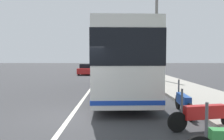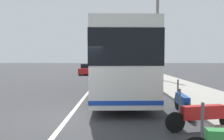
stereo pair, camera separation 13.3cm
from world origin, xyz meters
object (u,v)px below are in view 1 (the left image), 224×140
motorcycle_by_tree (183,102)px  utility_pole (156,37)px  coach_bus (117,60)px  car_ahead_same_lane (114,67)px  car_oncoming (114,69)px  car_far_distant (87,69)px  motorcycle_nearest_curb (204,114)px  car_side_street (116,65)px

motorcycle_by_tree → utility_pole: (12.65, -1.65, 3.78)m
coach_bus → car_ahead_same_lane: 23.92m
car_oncoming → coach_bus: bearing=-176.4°
coach_bus → car_oncoming: size_ratio=2.99×
motorcycle_by_tree → car_far_distant: (20.56, 6.10, 0.21)m
coach_bus → car_ahead_same_lane: (23.89, 0.00, -1.36)m
motorcycle_nearest_curb → car_oncoming: (23.21, 2.46, 0.24)m
car_far_distant → utility_pole: bearing=48.4°
car_oncoming → car_far_distant: 3.75m
motorcycle_nearest_curb → motorcycle_by_tree: bearing=-101.4°
car_oncoming → car_far_distant: bearing=106.8°
car_far_distant → car_ahead_same_lane: 9.46m
motorcycle_by_tree → coach_bus: bearing=28.0°
car_side_street → motorcycle_by_tree: bearing=-175.1°
motorcycle_by_tree → car_ahead_same_lane: (29.24, 2.36, 0.21)m
car_far_distant → car_side_street: car_side_street is taller
car_oncoming → motorcycle_by_tree: bearing=-170.3°
coach_bus → car_side_street: size_ratio=2.83×
motorcycle_by_tree → car_far_distant: 21.45m
motorcycle_by_tree → car_ahead_same_lane: 29.33m
motorcycle_nearest_curb → car_side_street: size_ratio=0.52×
motorcycle_nearest_curb → car_far_distant: car_far_distant is taller
car_oncoming → car_ahead_same_lane: size_ratio=0.92×
utility_pole → motorcycle_by_tree: bearing=172.6°
car_side_street → coach_bus: bearing=-178.1°
coach_bus → motorcycle_nearest_curb: size_ratio=5.48×
motorcycle_nearest_curb → utility_pole: (14.42, -1.64, 3.78)m
motorcycle_by_tree → car_oncoming: car_oncoming is taller
car_oncoming → car_side_street: 24.56m
car_far_distant → coach_bus: bearing=17.9°
utility_pole → coach_bus: bearing=151.3°
car_side_street → utility_pole: utility_pole is taller
motorcycle_by_tree → car_side_street: bearing=6.4°
car_far_distant → car_side_street: (25.43, -4.36, 0.03)m
motorcycle_nearest_curb → motorcycle_by_tree: 1.77m
motorcycle_nearest_curb → car_far_distant: size_ratio=0.51×
car_ahead_same_lane → coach_bus: bearing=-179.7°
motorcycle_nearest_curb → motorcycle_by_tree: size_ratio=0.98×
car_side_street → car_ahead_same_lane: bearing=-179.4°
coach_bus → motorcycle_nearest_curb: coach_bus is taller
motorcycle_by_tree → car_oncoming: (21.44, 2.46, 0.23)m
coach_bus → car_ahead_same_lane: size_ratio=2.74×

